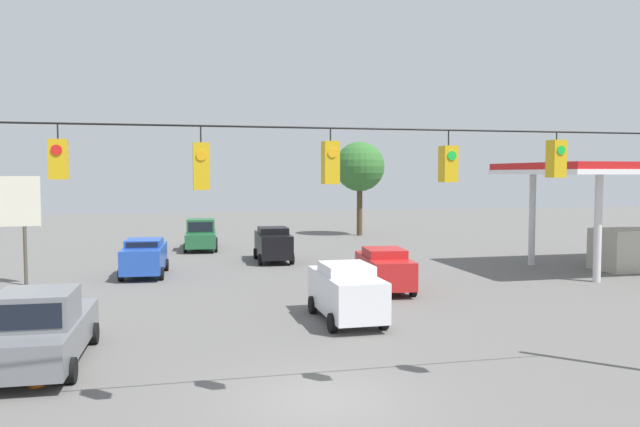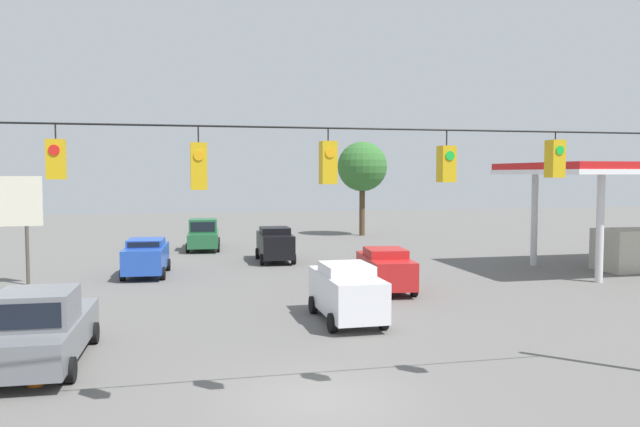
# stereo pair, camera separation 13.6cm
# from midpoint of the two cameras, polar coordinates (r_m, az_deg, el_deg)

# --- Properties ---
(ground_plane) EXTENTS (140.00, 140.00, 0.00)m
(ground_plane) POSITION_cam_midpoint_polar(r_m,az_deg,el_deg) (14.81, 0.23, -16.69)
(ground_plane) COLOR #605E5B
(overhead_signal_span) EXTENTS (19.58, 0.38, 7.03)m
(overhead_signal_span) POSITION_cam_midpoint_polar(r_m,az_deg,el_deg) (13.11, 1.09, 0.56)
(overhead_signal_span) COLOR #4C473D
(overhead_signal_span) RESTS_ON ground_plane
(sedan_white_crossing_near) EXTENTS (1.99, 4.41, 2.02)m
(sedan_white_crossing_near) POSITION_cam_midpoint_polar(r_m,az_deg,el_deg) (21.92, 2.60, -7.12)
(sedan_white_crossing_near) COLOR silver
(sedan_white_crossing_near) RESTS_ON ground_plane
(sedan_red_oncoming_far) EXTENTS (2.34, 4.56, 1.87)m
(sedan_red_oncoming_far) POSITION_cam_midpoint_polar(r_m,az_deg,el_deg) (27.63, 6.14, -5.04)
(sedan_red_oncoming_far) COLOR red
(sedan_red_oncoming_far) RESTS_ON ground_plane
(pickup_truck_grey_parked_shoulder) EXTENTS (2.40, 5.66, 2.12)m
(pickup_truck_grey_parked_shoulder) POSITION_cam_midpoint_polar(r_m,az_deg,el_deg) (18.55, -23.90, -9.65)
(pickup_truck_grey_parked_shoulder) COLOR slate
(pickup_truck_grey_parked_shoulder) RESTS_ON ground_plane
(sedan_blue_withflow_far) EXTENTS (2.34, 4.63, 1.86)m
(sedan_blue_withflow_far) POSITION_cam_midpoint_polar(r_m,az_deg,el_deg) (32.68, -15.49, -3.80)
(sedan_blue_withflow_far) COLOR #234CB2
(sedan_blue_withflow_far) RESTS_ON ground_plane
(sedan_black_oncoming_deep) EXTENTS (2.12, 4.27, 2.01)m
(sedan_black_oncoming_deep) POSITION_cam_midpoint_polar(r_m,az_deg,el_deg) (36.63, -4.03, -2.77)
(sedan_black_oncoming_deep) COLOR black
(sedan_black_oncoming_deep) RESTS_ON ground_plane
(pickup_truck_green_withflow_deep) EXTENTS (2.45, 5.47, 2.12)m
(pickup_truck_green_withflow_deep) POSITION_cam_midpoint_polar(r_m,az_deg,el_deg) (42.95, -10.52, -1.97)
(pickup_truck_green_withflow_deep) COLOR #236038
(pickup_truck_green_withflow_deep) RESTS_ON ground_plane
(traffic_cone_nearest) EXTENTS (0.38, 0.38, 0.69)m
(traffic_cone_nearest) POSITION_cam_midpoint_polar(r_m,az_deg,el_deg) (17.07, -24.35, -13.02)
(traffic_cone_nearest) COLOR orange
(traffic_cone_nearest) RESTS_ON ground_plane
(traffic_cone_second) EXTENTS (0.38, 0.38, 0.69)m
(traffic_cone_second) POSITION_cam_midpoint_polar(r_m,az_deg,el_deg) (20.44, -22.29, -10.21)
(traffic_cone_second) COLOR orange
(traffic_cone_second) RESTS_ON ground_plane
(traffic_cone_third) EXTENTS (0.38, 0.38, 0.69)m
(traffic_cone_third) POSITION_cam_midpoint_polar(r_m,az_deg,el_deg) (23.72, -21.11, -8.27)
(traffic_cone_third) COLOR orange
(traffic_cone_third) RESTS_ON ground_plane
(tree_horizon_left) EXTENTS (4.12, 4.12, 7.79)m
(tree_horizon_left) POSITION_cam_midpoint_polar(r_m,az_deg,el_deg) (51.84, 3.96, 4.26)
(tree_horizon_left) COLOR #4C3823
(tree_horizon_left) RESTS_ON ground_plane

